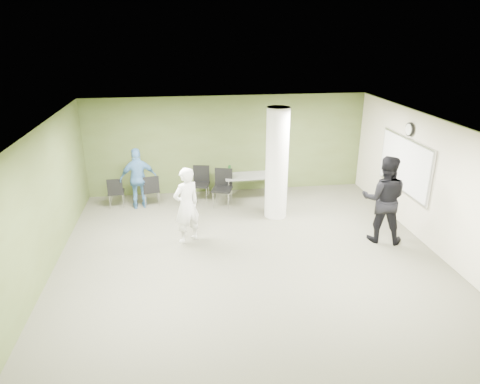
{
  "coord_description": "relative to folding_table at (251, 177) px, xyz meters",
  "views": [
    {
      "loc": [
        -1.32,
        -7.88,
        4.55
      ],
      "look_at": [
        -0.06,
        1.0,
        1.09
      ],
      "focal_mm": 32.0,
      "sensor_mm": 36.0,
      "label": 1
    }
  ],
  "objects": [
    {
      "name": "floor",
      "position": [
        -0.55,
        -3.21,
        -0.67
      ],
      "size": [
        8.0,
        8.0,
        0.0
      ],
      "primitive_type": "plane",
      "color": "#565544",
      "rests_on": "ground"
    },
    {
      "name": "ceiling",
      "position": [
        -0.55,
        -3.21,
        2.13
      ],
      "size": [
        8.0,
        8.0,
        0.0
      ],
      "primitive_type": "plane",
      "rotation": [
        3.14,
        0.0,
        0.0
      ],
      "color": "white",
      "rests_on": "wall_back"
    },
    {
      "name": "wall_back",
      "position": [
        -0.55,
        0.79,
        0.73
      ],
      "size": [
        8.0,
        2.8,
        0.02
      ],
      "primitive_type": "cube",
      "rotation": [
        1.57,
        0.0,
        0.0
      ],
      "color": "#495528",
      "rests_on": "floor"
    },
    {
      "name": "wall_left",
      "position": [
        -4.55,
        -3.21,
        0.73
      ],
      "size": [
        0.02,
        8.0,
        2.8
      ],
      "primitive_type": "cube",
      "color": "#495528",
      "rests_on": "floor"
    },
    {
      "name": "wall_right_cream",
      "position": [
        3.45,
        -3.21,
        0.73
      ],
      "size": [
        0.02,
        8.0,
        2.8
      ],
      "primitive_type": "cube",
      "color": "beige",
      "rests_on": "floor"
    },
    {
      "name": "column",
      "position": [
        0.45,
        -1.21,
        0.73
      ],
      "size": [
        0.56,
        0.56,
        2.8
      ],
      "primitive_type": "cylinder",
      "color": "silver",
      "rests_on": "floor"
    },
    {
      "name": "whiteboard",
      "position": [
        3.37,
        -2.01,
        0.83
      ],
      "size": [
        0.05,
        2.3,
        1.3
      ],
      "color": "silver",
      "rests_on": "wall_right_cream"
    },
    {
      "name": "wall_clock",
      "position": [
        3.37,
        -2.01,
        1.68
      ],
      "size": [
        0.06,
        0.32,
        0.32
      ],
      "color": "black",
      "rests_on": "wall_right_cream"
    },
    {
      "name": "folding_table",
      "position": [
        0.0,
        0.0,
        0.0
      ],
      "size": [
        1.53,
        0.69,
        0.97
      ],
      "rotation": [
        0.0,
        0.0,
        0.02
      ],
      "color": "gray",
      "rests_on": "floor"
    },
    {
      "name": "wastebasket",
      "position": [
        -1.77,
        -0.21,
        -0.51
      ],
      "size": [
        0.28,
        0.28,
        0.32
      ],
      "primitive_type": "cylinder",
      "color": "#4C4C4C",
      "rests_on": "floor"
    },
    {
      "name": "chair_back_left",
      "position": [
        -3.66,
        -0.07,
        -0.19
      ],
      "size": [
        0.44,
        0.44,
        0.84
      ],
      "rotation": [
        0.0,
        0.0,
        3.19
      ],
      "color": "black",
      "rests_on": "floor"
    },
    {
      "name": "chair_back_right",
      "position": [
        -2.73,
        -0.11,
        -0.16
      ],
      "size": [
        0.51,
        0.51,
        0.88
      ],
      "rotation": [
        0.0,
        0.0,
        3.32
      ],
      "color": "black",
      "rests_on": "floor"
    },
    {
      "name": "chair_table_left",
      "position": [
        -1.38,
        0.2,
        -0.11
      ],
      "size": [
        0.57,
        0.57,
        0.96
      ],
      "rotation": [
        0.0,
        0.0,
        -0.22
      ],
      "color": "black",
      "rests_on": "floor"
    },
    {
      "name": "chair_table_right",
      "position": [
        -0.81,
        -0.3,
        -0.08
      ],
      "size": [
        0.63,
        0.63,
        1.01
      ],
      "rotation": [
        0.0,
        0.0,
        -0.3
      ],
      "color": "black",
      "rests_on": "floor"
    },
    {
      "name": "woman_white",
      "position": [
        -1.82,
        -2.32,
        0.2
      ],
      "size": [
        0.76,
        0.69,
        1.75
      ],
      "primitive_type": "imported",
      "rotation": [
        0.0,
        0.0,
        3.69
      ],
      "color": "white",
      "rests_on": "floor"
    },
    {
      "name": "man_black",
      "position": [
        2.51,
        -2.87,
        0.32
      ],
      "size": [
        1.18,
        1.07,
        1.99
      ],
      "primitive_type": "imported",
      "rotation": [
        0.0,
        0.0,
        2.75
      ],
      "color": "black",
      "rests_on": "floor"
    },
    {
      "name": "man_blue",
      "position": [
        -3.03,
        -0.17,
        0.15
      ],
      "size": [
        1.01,
        0.55,
        1.64
      ],
      "primitive_type": "imported",
      "rotation": [
        0.0,
        0.0,
        3.3
      ],
      "color": "teal",
      "rests_on": "floor"
    }
  ]
}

